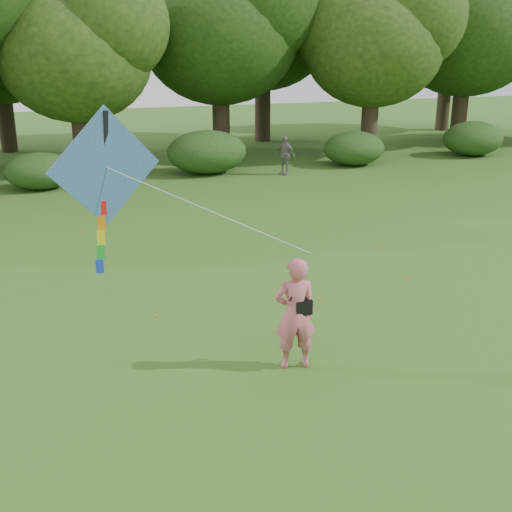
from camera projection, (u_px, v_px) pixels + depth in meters
name	position (u px, v px, depth m)	size (l,w,h in m)	color
ground	(339.00, 365.00, 11.25)	(100.00, 100.00, 0.00)	#265114
man_kite_flyer	(295.00, 313.00, 10.91)	(0.73, 0.48, 2.00)	#CB5F6F
bystander_right	(284.00, 155.00, 27.66)	(0.99, 0.41, 1.69)	gray
crossbody_bag	(302.00, 306.00, 10.89)	(0.43, 0.20, 0.75)	black
flying_kite	(106.00, 170.00, 10.81)	(4.00, 2.17, 2.92)	#2744A9
tree_line	(147.00, 40.00, 30.37)	(54.70, 15.30, 9.48)	#3A2D1E
shrub_band	(122.00, 160.00, 26.36)	(39.15, 3.22, 1.88)	#264919
fallen_leaves	(201.00, 295.00, 14.43)	(11.07, 13.20, 0.01)	brown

